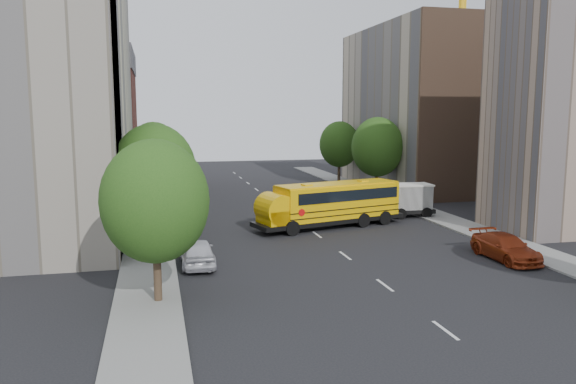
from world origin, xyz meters
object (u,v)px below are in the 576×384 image
object	(u,v)px
safari_truck	(395,200)
parked_car_2	(169,186)
street_tree_1	(154,172)
school_bus	(328,202)
street_tree_0	(155,201)
parked_car_4	(348,188)
street_tree_4	(377,147)
parked_car_0	(197,252)
parked_car_3	(506,247)
street_tree_2	(154,153)
parked_car_1	(182,203)
street_tree_5	(339,144)

from	to	relation	value
safari_truck	parked_car_2	xyz separation A→B (m)	(-17.74, 18.72, -0.75)
street_tree_1	school_bus	size ratio (longest dim) A/B	0.65
street_tree_0	safari_truck	distance (m)	25.82
safari_truck	parked_car_4	bearing A→B (deg)	89.86
street_tree_4	parked_car_0	distance (m)	30.07
parked_car_0	parked_car_3	world-z (taller)	parked_car_0
street_tree_4	parked_car_4	size ratio (longest dim) A/B	2.03
street_tree_2	parked_car_3	xyz separation A→B (m)	(19.80, -25.03, -4.09)
safari_truck	parked_car_3	distance (m)	14.10
school_bus	safari_truck	size ratio (longest dim) A/B	1.90
street_tree_2	parked_car_2	world-z (taller)	street_tree_2
street_tree_0	parked_car_3	bearing A→B (deg)	8.53
safari_truck	parked_car_1	bearing A→B (deg)	159.86
parked_car_0	parked_car_1	xyz separation A→B (m)	(0.00, 18.38, -0.11)
school_bus	street_tree_2	bearing A→B (deg)	117.18
street_tree_2	street_tree_4	xyz separation A→B (m)	(22.00, 0.00, 0.25)
street_tree_4	street_tree_1	bearing A→B (deg)	-140.71
school_bus	parked_car_2	distance (m)	24.18
parked_car_1	parked_car_2	bearing A→B (deg)	-90.54
parked_car_2	parked_car_4	xyz separation A→B (m)	(18.40, -5.31, -0.01)
parked_car_0	parked_car_1	world-z (taller)	parked_car_0
street_tree_2	parked_car_3	distance (m)	32.18
street_tree_4	parked_car_2	distance (m)	22.44
street_tree_5	parked_car_2	bearing A→B (deg)	-168.35
street_tree_2	parked_car_4	xyz separation A→B (m)	(19.80, 2.44, -4.15)
street_tree_4	street_tree_0	bearing A→B (deg)	-128.16
street_tree_5	parked_car_4	xyz separation A→B (m)	(-2.20, -9.56, -4.02)
street_tree_0	street_tree_2	bearing A→B (deg)	90.00
street_tree_2	parked_car_3	bearing A→B (deg)	-51.66
street_tree_0	parked_car_0	xyz separation A→B (m)	(2.20, 5.78, -3.86)
parked_car_3	parked_car_4	size ratio (longest dim) A/B	1.27
safari_truck	parked_car_1	distance (m)	18.39
safari_truck	parked_car_4	xyz separation A→B (m)	(0.66, 13.41, -0.76)
parked_car_2	street_tree_2	bearing A→B (deg)	80.13
safari_truck	parked_car_4	world-z (taller)	safari_truck
street_tree_2	street_tree_5	size ratio (longest dim) A/B	1.03
street_tree_0	parked_car_2	distance (m)	36.00
school_bus	parked_car_3	xyz separation A→B (m)	(7.24, -11.36, -1.15)
street_tree_5	safari_truck	size ratio (longest dim) A/B	1.16
street_tree_0	parked_car_3	xyz separation A→B (m)	(19.80, 2.97, -3.90)
street_tree_4	parked_car_0	xyz separation A→B (m)	(-19.80, -22.22, -4.30)
street_tree_0	street_tree_4	size ratio (longest dim) A/B	0.91
street_tree_2	parked_car_3	size ratio (longest dim) A/B	1.51
street_tree_1	parked_car_2	bearing A→B (deg)	86.89
street_tree_1	safari_truck	xyz separation A→B (m)	(19.14, 7.04, -3.51)
street_tree_1	street_tree_2	world-z (taller)	street_tree_1
street_tree_1	school_bus	xyz separation A→B (m)	(12.56, 4.33, -3.07)
street_tree_5	school_bus	xyz separation A→B (m)	(-9.44, -25.67, -2.82)
street_tree_1	parked_car_1	world-z (taller)	street_tree_1
street_tree_2	parked_car_1	size ratio (longest dim) A/B	1.91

